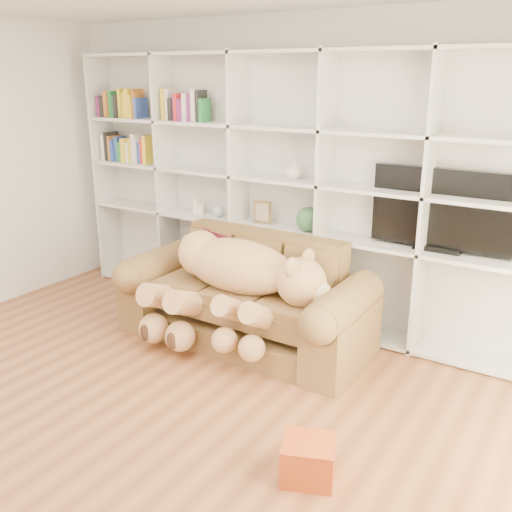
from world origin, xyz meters
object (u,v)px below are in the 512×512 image
Objects in this scene: tv at (442,211)px; gift_box at (308,460)px; sofa at (246,303)px; teddy_bear at (233,279)px.

gift_box is at bearing -93.27° from tv.
teddy_bear is (-0.01, -0.18, 0.27)m from sofa.
teddy_bear is 1.73m from tv.
tv is (0.11, 1.96, 1.07)m from gift_box.
gift_box is 0.27× the size of tv.
teddy_bear is 1.77m from gift_box.
tv reaches higher than teddy_bear.
teddy_bear is 1.36× the size of tv.
tv is at bearing 36.54° from teddy_bear.
sofa is 1.42× the size of teddy_bear.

